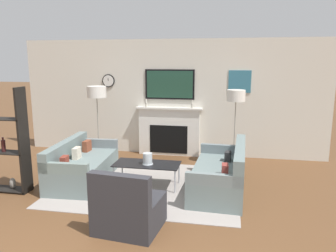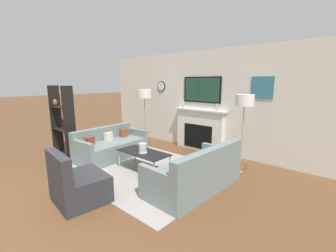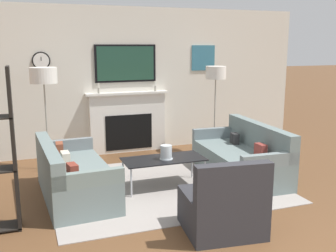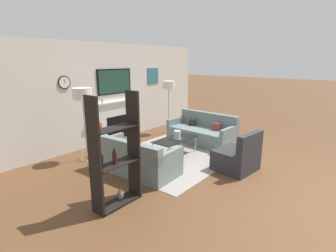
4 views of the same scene
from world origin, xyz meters
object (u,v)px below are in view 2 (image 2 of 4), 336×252
object	(u,v)px
couch_right	(196,174)
floor_lamp_right	(245,102)
couch_left	(111,147)
hurricane_candle	(143,149)
coffee_table	(144,153)
floor_lamp_left	(144,94)
shelf_unit	(63,124)
armchair	(78,185)

from	to	relation	value
couch_right	floor_lamp_right	size ratio (longest dim) A/B	1.15
couch_left	floor_lamp_right	xyz separation A→B (m)	(2.79, 1.38, 1.20)
couch_left	hurricane_candle	world-z (taller)	couch_left
couch_right	coffee_table	bearing A→B (deg)	-177.71
couch_left	coffee_table	world-z (taller)	couch_left
couch_right	floor_lamp_left	distance (m)	3.35
couch_right	floor_lamp_left	size ratio (longest dim) A/B	1.12
couch_right	floor_lamp_left	bearing A→B (deg)	153.69
couch_left	shelf_unit	xyz separation A→B (m)	(-1.06, -0.68, 0.55)
hurricane_candle	floor_lamp_left	bearing A→B (deg)	135.82
couch_left	shelf_unit	bearing A→B (deg)	-147.43
couch_left	couch_right	world-z (taller)	couch_right
couch_left	shelf_unit	distance (m)	1.38
couch_right	coffee_table	xyz separation A→B (m)	(-1.30, -0.05, 0.12)
armchair	coffee_table	world-z (taller)	armchair
floor_lamp_right	floor_lamp_left	bearing A→B (deg)	180.00
couch_left	hurricane_candle	bearing A→B (deg)	-4.04
couch_left	floor_lamp_left	xyz separation A→B (m)	(-0.23, 1.38, 1.24)
coffee_table	floor_lamp_left	bearing A→B (deg)	136.13
hurricane_candle	floor_lamp_right	bearing A→B (deg)	44.51
coffee_table	armchair	bearing A→B (deg)	-84.95
floor_lamp_right	shelf_unit	world-z (taller)	shelf_unit
couch_right	hurricane_candle	bearing A→B (deg)	-175.97
hurricane_candle	floor_lamp_left	size ratio (longest dim) A/B	0.12
armchair	floor_lamp_left	xyz separation A→B (m)	(-1.63, 2.97, 1.23)
shelf_unit	couch_right	bearing A→B (deg)	10.57
floor_lamp_left	floor_lamp_right	xyz separation A→B (m)	(3.01, -0.00, -0.03)
couch_left	coffee_table	size ratio (longest dim) A/B	1.55
shelf_unit	hurricane_candle	bearing A→B (deg)	14.03
couch_left	floor_lamp_left	world-z (taller)	floor_lamp_left
floor_lamp_right	hurricane_candle	bearing A→B (deg)	-135.49
hurricane_candle	shelf_unit	distance (m)	2.44
hurricane_candle	floor_lamp_left	xyz separation A→B (m)	(-1.52, 1.47, 1.00)
floor_lamp_left	shelf_unit	bearing A→B (deg)	-112.08
floor_lamp_left	floor_lamp_right	distance (m)	3.01
floor_lamp_left	floor_lamp_right	bearing A→B (deg)	-0.00
couch_left	coffee_table	distance (m)	1.27
couch_right	shelf_unit	distance (m)	3.73
floor_lamp_right	shelf_unit	distance (m)	4.41
hurricane_candle	shelf_unit	xyz separation A→B (m)	(-2.35, -0.59, 0.32)
armchair	shelf_unit	bearing A→B (deg)	159.75
shelf_unit	armchair	bearing A→B (deg)	-20.25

